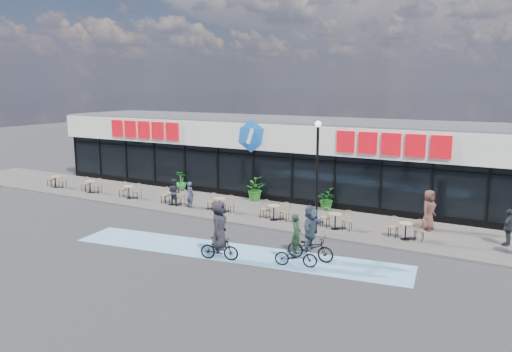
% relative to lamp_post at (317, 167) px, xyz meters
% --- Properties ---
extents(ground, '(120.00, 120.00, 0.00)m').
position_rel_lamp_post_xyz_m(ground, '(-5.93, -2.30, -3.11)').
color(ground, '#28282B').
rests_on(ground, ground).
extents(sidewalk, '(44.00, 5.00, 0.10)m').
position_rel_lamp_post_xyz_m(sidewalk, '(-5.93, 2.20, -3.06)').
color(sidewalk, '#55504B').
rests_on(sidewalk, ground).
extents(bike_lane, '(14.17, 4.13, 0.01)m').
position_rel_lamp_post_xyz_m(bike_lane, '(-1.93, -3.80, -3.10)').
color(bike_lane, '#6BA2CB').
rests_on(bike_lane, ground).
extents(building, '(30.60, 6.57, 4.75)m').
position_rel_lamp_post_xyz_m(building, '(-5.93, 7.63, -0.77)').
color(building, black).
rests_on(building, ground).
extents(lamp_post, '(0.28, 0.28, 5.05)m').
position_rel_lamp_post_xyz_m(lamp_post, '(0.00, 0.00, 0.00)').
color(lamp_post, black).
rests_on(lamp_post, sidewalk).
extents(bistro_set_0, '(1.54, 0.62, 0.90)m').
position_rel_lamp_post_xyz_m(bistro_set_0, '(-18.69, 1.15, -2.55)').
color(bistro_set_0, tan).
rests_on(bistro_set_0, sidewalk).
extents(bistro_set_1, '(1.54, 0.62, 0.90)m').
position_rel_lamp_post_xyz_m(bistro_set_1, '(-15.49, 1.15, -2.55)').
color(bistro_set_1, tan).
rests_on(bistro_set_1, sidewalk).
extents(bistro_set_2, '(1.54, 0.62, 0.90)m').
position_rel_lamp_post_xyz_m(bistro_set_2, '(-12.29, 1.15, -2.55)').
color(bistro_set_2, tan).
rests_on(bistro_set_2, sidewalk).
extents(bistro_set_3, '(1.54, 0.62, 0.90)m').
position_rel_lamp_post_xyz_m(bistro_set_3, '(-9.09, 1.15, -2.55)').
color(bistro_set_3, tan).
rests_on(bistro_set_3, sidewalk).
extents(bistro_set_4, '(1.54, 0.62, 0.90)m').
position_rel_lamp_post_xyz_m(bistro_set_4, '(-5.89, 1.15, -2.55)').
color(bistro_set_4, tan).
rests_on(bistro_set_4, sidewalk).
extents(bistro_set_5, '(1.54, 0.62, 0.90)m').
position_rel_lamp_post_xyz_m(bistro_set_5, '(-2.69, 1.15, -2.55)').
color(bistro_set_5, tan).
rests_on(bistro_set_5, sidewalk).
extents(bistro_set_6, '(1.54, 0.62, 0.90)m').
position_rel_lamp_post_xyz_m(bistro_set_6, '(0.52, 1.15, -2.55)').
color(bistro_set_6, tan).
rests_on(bistro_set_6, sidewalk).
extents(bistro_set_7, '(1.54, 0.62, 0.90)m').
position_rel_lamp_post_xyz_m(bistro_set_7, '(3.72, 1.15, -2.55)').
color(bistro_set_7, tan).
rests_on(bistro_set_7, sidewalk).
extents(potted_plant_left, '(0.74, 0.74, 1.21)m').
position_rel_lamp_post_xyz_m(potted_plant_left, '(-11.07, 4.44, -2.40)').
color(potted_plant_left, '#1B5F23').
rests_on(potted_plant_left, sidewalk).
extents(potted_plant_mid, '(1.56, 1.48, 1.35)m').
position_rel_lamp_post_xyz_m(potted_plant_mid, '(-5.65, 4.24, -2.33)').
color(potted_plant_mid, '#24671D').
rests_on(potted_plant_mid, sidewalk).
extents(potted_plant_right, '(1.30, 1.36, 1.18)m').
position_rel_lamp_post_xyz_m(potted_plant_right, '(-1.24, 4.28, -2.42)').
color(potted_plant_right, '#175017').
rests_on(potted_plant_right, sidewalk).
extents(patron_left, '(0.61, 0.49, 1.44)m').
position_rel_lamp_post_xyz_m(patron_left, '(-7.75, 0.99, -2.28)').
color(patron_left, '#2C3545').
rests_on(patron_left, sidewalk).
extents(patron_right, '(0.75, 0.59, 1.50)m').
position_rel_lamp_post_xyz_m(patron_right, '(-8.88, 1.05, -2.26)').
color(patron_right, black).
rests_on(patron_right, sidewalk).
extents(pedestrian_a, '(0.65, 0.99, 1.56)m').
position_rel_lamp_post_xyz_m(pedestrian_a, '(7.59, 2.32, -2.23)').
color(pedestrian_a, black).
rests_on(pedestrian_a, sidewalk).
extents(pedestrian_b, '(0.81, 1.03, 1.87)m').
position_rel_lamp_post_xyz_m(pedestrian_b, '(4.26, 3.06, -2.07)').
color(pedestrian_b, '#4C2C27').
rests_on(pedestrian_b, sidewalk).
extents(cyclist_a, '(1.69, 1.00, 2.01)m').
position_rel_lamp_post_xyz_m(cyclist_a, '(0.88, -3.97, -2.44)').
color(cyclist_a, black).
rests_on(cyclist_a, ground).
extents(cyclist_b, '(1.90, 1.62, 2.19)m').
position_rel_lamp_post_xyz_m(cyclist_b, '(1.08, -3.08, -2.17)').
color(cyclist_b, black).
rests_on(cyclist_b, ground).
extents(cyclist_c, '(1.58, 1.05, 2.33)m').
position_rel_lamp_post_xyz_m(cyclist_c, '(-2.00, -4.78, -2.06)').
color(cyclist_c, black).
rests_on(cyclist_c, ground).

